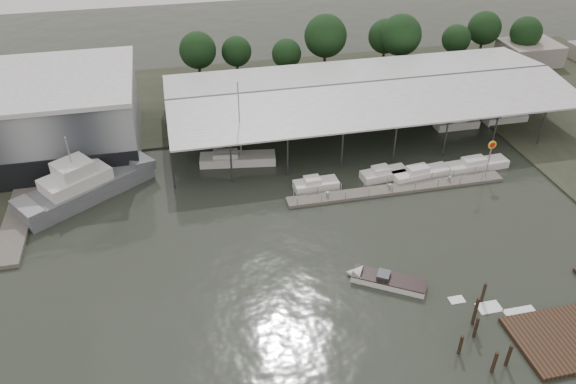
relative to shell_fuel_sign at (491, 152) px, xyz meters
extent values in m
plane|color=#262C24|center=(-27.00, -9.99, -3.93)|extent=(200.00, 200.00, 0.00)
cube|color=#35392B|center=(-27.00, 32.01, -3.83)|extent=(140.00, 30.00, 0.30)
cube|color=gray|center=(-55.00, 20.01, 1.07)|extent=(24.00, 20.00, 10.00)
cube|color=black|center=(-55.00, 9.96, -1.93)|extent=(24.00, 0.30, 4.00)
cube|color=white|center=(-55.00, 20.01, 6.27)|extent=(24.50, 20.50, 0.60)
cube|color=#2F3234|center=(-10.00, 18.01, 2.84)|extent=(58.00, 0.40, 0.30)
cylinder|color=#2F3234|center=(-39.00, 6.51, -1.18)|extent=(0.24, 0.24, 5.50)
cylinder|color=#2F3234|center=(-39.00, 29.51, -1.18)|extent=(0.24, 0.24, 5.50)
cylinder|color=#2F3234|center=(19.00, 29.51, -1.18)|extent=(0.24, 0.24, 5.50)
cube|color=#645F58|center=(-57.00, 4.01, -3.68)|extent=(3.00, 18.00, 0.50)
cube|color=#645F58|center=(-12.00, 0.01, -3.73)|extent=(28.00, 2.00, 0.40)
cylinder|color=gray|center=(-25.00, -0.89, -3.13)|extent=(0.10, 0.10, 1.20)
cylinder|color=gray|center=(1.00, 0.91, -3.13)|extent=(0.10, 0.10, 1.20)
cube|color=gray|center=(-13.00, 0.01, -3.23)|extent=(0.30, 0.30, 0.70)
cylinder|color=gray|center=(0.00, 0.01, -1.43)|extent=(0.16, 0.16, 5.00)
cylinder|color=yellow|center=(0.00, 0.01, 1.07)|extent=(1.10, 0.12, 1.10)
cylinder|color=red|center=(0.00, -0.06, 1.07)|extent=(0.70, 0.05, 0.70)
cube|color=gray|center=(28.00, 35.01, -1.93)|extent=(10.00, 8.00, 4.00)
cube|color=slate|center=(-49.57, 7.22, -3.03)|extent=(16.42, 13.50, 2.40)
cube|color=slate|center=(-43.61, 11.32, -2.03)|extent=(5.35, 5.79, 1.79)
cube|color=silver|center=(-50.39, 6.65, -1.24)|extent=(8.75, 7.85, 1.80)
cube|color=silver|center=(-50.39, 6.65, 0.47)|extent=(5.29, 5.20, 1.61)
cylinder|color=gray|center=(-50.39, 6.65, 2.87)|extent=(0.18, 0.18, 3.50)
cube|color=gray|center=(-55.53, 3.11, -1.72)|extent=(4.38, 5.12, 0.15)
cube|color=silver|center=(-30.37, 10.88, -3.43)|extent=(10.31, 3.99, 1.40)
cube|color=silver|center=(-31.96, 11.11, -2.53)|extent=(3.43, 2.23, 0.80)
cylinder|color=gray|center=(-29.88, 10.81, 2.34)|extent=(0.16, 0.16, 10.80)
cylinder|color=gray|center=(-31.67, 11.06, -2.03)|extent=(3.48, 0.61, 0.12)
cube|color=silver|center=(-19.13, -15.66, -3.58)|extent=(7.25, 5.56, 0.90)
cone|color=silver|center=(-22.16, -13.77, -3.58)|extent=(2.42, 2.54, 2.00)
cube|color=black|center=(-19.13, -15.66, -3.18)|extent=(7.28, 5.61, 0.12)
cube|color=#2F3234|center=(-19.63, -15.35, -2.93)|extent=(1.76, 1.82, 0.50)
cube|color=white|center=(-13.49, -19.18, -3.91)|extent=(2.30, 1.50, 0.04)
cube|color=white|center=(-10.95, -20.77, -3.91)|extent=(3.10, 2.00, 0.04)
cube|color=white|center=(-8.40, -22.36, -3.91)|extent=(3.90, 2.50, 0.04)
cube|color=silver|center=(-21.74, 2.61, -3.43)|extent=(5.64, 2.45, 1.10)
cube|color=silver|center=(-22.24, 2.61, -2.63)|extent=(2.01, 1.69, 0.70)
cube|color=silver|center=(-12.53, 3.13, -3.43)|extent=(6.30, 2.90, 1.10)
cube|color=silver|center=(-13.03, 3.13, -2.63)|extent=(2.30, 1.85, 0.70)
cube|color=silver|center=(-7.90, 2.19, -3.43)|extent=(7.86, 3.12, 1.10)
cube|color=silver|center=(-8.40, 2.19, -2.63)|extent=(2.85, 1.92, 0.70)
cube|color=silver|center=(0.14, 2.60, -3.43)|extent=(8.71, 2.74, 1.10)
cube|color=silver|center=(-0.36, 2.60, -2.63)|extent=(3.10, 1.79, 0.70)
cylinder|color=#332519|center=(-14.13, -23.73, -3.05)|extent=(0.32, 0.32, 2.95)
cylinder|color=#332519|center=(-12.97, -27.18, -3.02)|extent=(0.32, 0.32, 3.00)
cylinder|color=#332519|center=(-16.31, -25.15, -3.17)|extent=(0.32, 0.32, 2.71)
cylinder|color=#332519|center=(-13.51, -22.30, -2.64)|extent=(0.32, 0.32, 3.77)
cylinder|color=#332519|center=(-11.25, -19.85, -3.10)|extent=(0.32, 0.32, 2.86)
cylinder|color=#332519|center=(-14.51, -27.57, -3.04)|extent=(0.32, 0.32, 2.98)
cylinder|color=#301F15|center=(-32.82, 38.38, -1.72)|extent=(0.50, 0.50, 4.41)
sphere|color=#1A3A18|center=(-32.82, 38.38, 2.25)|extent=(6.18, 6.18, 6.18)
cylinder|color=#301F15|center=(-26.21, 39.18, -2.08)|extent=(0.50, 0.50, 3.70)
sphere|color=#1A3A18|center=(-26.21, 39.18, 1.25)|extent=(5.18, 5.18, 5.18)
cylinder|color=#301F15|center=(-17.99, 36.56, -2.13)|extent=(0.50, 0.50, 3.60)
sphere|color=#1A3A18|center=(-17.99, 36.56, 1.12)|extent=(5.04, 5.04, 5.04)
cylinder|color=#301F15|center=(-10.93, 37.42, -1.31)|extent=(0.50, 0.50, 5.24)
sphere|color=#1A3A18|center=(-10.93, 37.42, 3.41)|extent=(7.33, 7.33, 7.33)
cylinder|color=#301F15|center=(0.52, 38.52, -1.75)|extent=(0.50, 0.50, 4.35)
sphere|color=#1A3A18|center=(0.52, 38.52, 2.16)|extent=(6.08, 6.08, 6.08)
cylinder|color=#301F15|center=(2.17, 35.62, -1.38)|extent=(0.50, 0.50, 5.10)
sphere|color=#1A3A18|center=(2.17, 35.62, 3.21)|extent=(7.14, 7.14, 7.14)
cylinder|color=#301F15|center=(13.58, 36.86, -2.08)|extent=(0.50, 0.50, 3.70)
sphere|color=#1A3A18|center=(13.58, 36.86, 1.25)|extent=(5.18, 5.18, 5.18)
cylinder|color=#301F15|center=(20.11, 38.91, -1.75)|extent=(0.50, 0.50, 4.34)
sphere|color=#1A3A18|center=(20.11, 38.91, 2.16)|extent=(6.08, 6.08, 6.08)
cylinder|color=#301F15|center=(26.95, 35.95, -1.88)|extent=(0.50, 0.50, 4.09)
sphere|color=#1A3A18|center=(26.95, 35.95, 1.80)|extent=(5.73, 5.73, 5.73)
camera|label=1|loc=(-37.94, -53.74, 35.00)|focal=35.00mm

